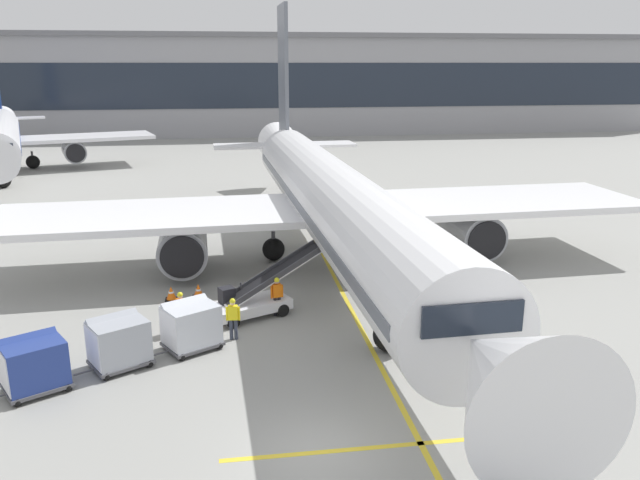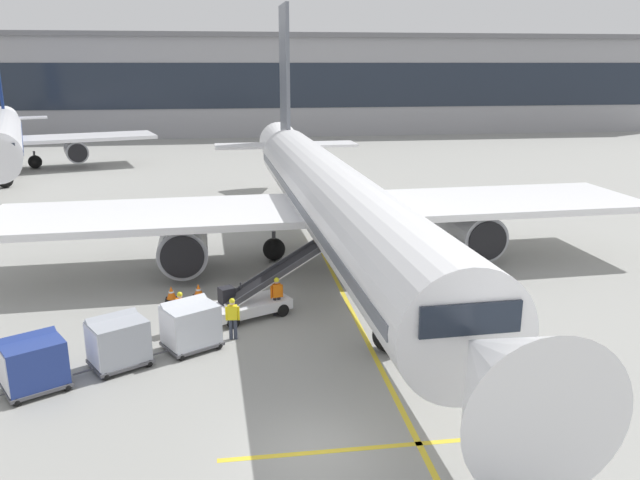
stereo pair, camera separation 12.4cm
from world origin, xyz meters
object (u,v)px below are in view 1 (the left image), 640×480
object	(u,v)px
safety_cone_wingtip	(198,291)
ground_crew_marshaller	(181,309)
ground_crew_by_carts	(233,316)
ground_crew_wingwalker	(193,320)
baggage_cart_second	(118,341)
safety_cone_engine_keepout	(171,293)
ground_crew_by_loader	(277,294)
parked_airplane	(330,199)
baggage_cart_lead	(191,324)
belt_loader	(256,297)
distant_airplane	(0,137)
baggage_cart_third	(34,363)

from	to	relation	value
safety_cone_wingtip	ground_crew_marshaller	bearing A→B (deg)	-97.68
ground_crew_by_carts	ground_crew_wingwalker	world-z (taller)	same
ground_crew_marshaller	safety_cone_wingtip	xyz separation A→B (m)	(0.52, 3.88, -0.66)
ground_crew_marshaller	safety_cone_wingtip	distance (m)	3.98
baggage_cart_second	safety_cone_engine_keepout	distance (m)	6.75
ground_crew_by_loader	ground_crew_wingwalker	xyz separation A→B (m)	(-3.50, -2.47, 0.00)
parked_airplane	ground_crew_by_loader	xyz separation A→B (m)	(-3.50, -7.26, -2.59)
ground_crew_marshaller	safety_cone_wingtip	bearing A→B (deg)	82.32
baggage_cart_second	safety_cone_wingtip	world-z (taller)	baggage_cart_second
ground_crew_by_carts	ground_crew_by_loader	bearing A→B (deg)	49.38
parked_airplane	baggage_cart_lead	size ratio (longest dim) A/B	16.66
belt_loader	distant_airplane	xyz separation A→B (m)	(-23.54, 41.95, 2.69)
baggage_cart_second	safety_cone_engine_keepout	bearing A→B (deg)	78.72
ground_crew_by_loader	ground_crew_by_carts	bearing A→B (deg)	-130.62
baggage_cart_second	ground_crew_by_carts	distance (m)	4.50
ground_crew_by_carts	ground_crew_marshaller	xyz separation A→B (m)	(-2.10, 1.04, 0.00)
safety_cone_engine_keepout	safety_cone_wingtip	bearing A→B (deg)	4.39
distant_airplane	ground_crew_by_loader	bearing A→B (deg)	-59.83
ground_crew_marshaller	ground_crew_wingwalker	size ratio (longest dim) A/B	1.00
safety_cone_engine_keepout	baggage_cart_lead	bearing A→B (deg)	-77.58
baggage_cart_third	ground_crew_marshaller	xyz separation A→B (m)	(4.57, 4.20, -0.00)
parked_airplane	distant_airplane	distance (m)	44.67
ground_crew_by_loader	safety_cone_engine_keepout	distance (m)	5.45
baggage_cart_lead	baggage_cart_third	size ratio (longest dim) A/B	1.00
belt_loader	ground_crew_marshaller	size ratio (longest dim) A/B	3.09
baggage_cart_lead	distant_airplane	distance (m)	49.64
safety_cone_engine_keepout	safety_cone_wingtip	size ratio (longest dim) A/B	0.95
baggage_cart_lead	belt_loader	bearing A→B (deg)	48.77
baggage_cart_second	distant_airplane	bearing A→B (deg)	111.76
ground_crew_by_loader	ground_crew_wingwalker	world-z (taller)	same
baggage_cart_second	parked_airplane	bearing A→B (deg)	49.68
ground_crew_by_carts	safety_cone_wingtip	xyz separation A→B (m)	(-1.58, 4.92, -0.66)
parked_airplane	safety_cone_wingtip	world-z (taller)	parked_airplane
ground_crew_marshaller	ground_crew_wingwalker	world-z (taller)	same
baggage_cart_lead	safety_cone_engine_keepout	size ratio (longest dim) A/B	4.18
ground_crew_marshaller	baggage_cart_third	bearing A→B (deg)	-137.45
ground_crew_wingwalker	distant_airplane	distance (m)	49.31
ground_crew_by_carts	safety_cone_wingtip	distance (m)	5.21
ground_crew_wingwalker	safety_cone_wingtip	world-z (taller)	ground_crew_wingwalker
safety_cone_engine_keepout	distant_airplane	world-z (taller)	distant_airplane
safety_cone_engine_keepout	safety_cone_wingtip	xyz separation A→B (m)	(1.25, 0.10, 0.02)
belt_loader	ground_crew_wingwalker	xyz separation A→B (m)	(-2.58, -2.61, 0.15)
ground_crew_marshaller	safety_cone_engine_keepout	size ratio (longest dim) A/B	2.65
baggage_cart_second	ground_crew_marshaller	distance (m)	3.46
baggage_cart_lead	ground_crew_by_loader	size ratio (longest dim) A/B	1.58
baggage_cart_second	ground_crew_by_carts	size ratio (longest dim) A/B	1.58
baggage_cart_lead	ground_crew_by_carts	xyz separation A→B (m)	(1.63, 0.61, -0.00)
baggage_cart_third	safety_cone_wingtip	world-z (taller)	baggage_cart_third
baggage_cart_third	safety_cone_engine_keepout	world-z (taller)	baggage_cart_third
parked_airplane	baggage_cart_second	size ratio (longest dim) A/B	16.66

